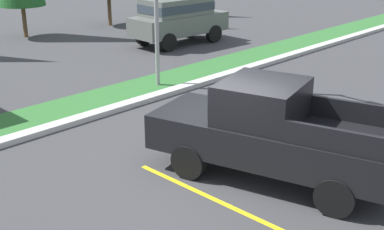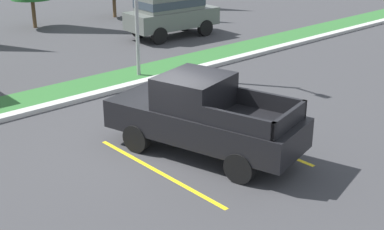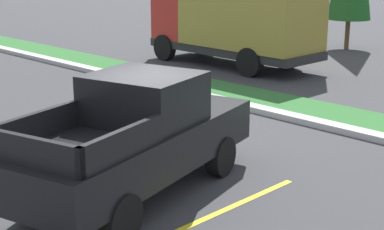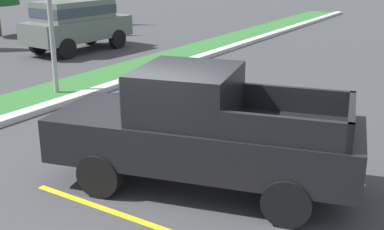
% 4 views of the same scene
% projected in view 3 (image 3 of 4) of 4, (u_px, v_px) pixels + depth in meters
% --- Properties ---
extents(ground_plane, '(120.00, 120.00, 0.00)m').
position_uv_depth(ground_plane, '(148.00, 173.00, 11.24)').
color(ground_plane, '#38383A').
extents(parking_line_near, '(0.12, 4.80, 0.01)m').
position_uv_depth(parking_line_near, '(85.00, 171.00, 11.33)').
color(parking_line_near, yellow).
rests_on(parking_line_near, ground).
extents(parking_line_far, '(0.12, 4.80, 0.01)m').
position_uv_depth(parking_line_far, '(199.00, 221.00, 9.22)').
color(parking_line_far, yellow).
rests_on(parking_line_far, ground).
extents(curb_strip, '(56.00, 0.40, 0.15)m').
position_uv_depth(curb_strip, '(300.00, 119.00, 14.62)').
color(curb_strip, '#B2B2AD').
rests_on(curb_strip, ground).
extents(grass_median, '(56.00, 1.80, 0.06)m').
position_uv_depth(grass_median, '(324.00, 112.00, 15.38)').
color(grass_median, '#2D662D').
rests_on(grass_median, ground).
extents(pickup_truck_main, '(3.15, 5.53, 2.10)m').
position_uv_depth(pickup_truck_main, '(137.00, 137.00, 10.04)').
color(pickup_truck_main, black).
rests_on(pickup_truck_main, ground).
extents(cargo_truck_distant, '(6.85, 2.61, 3.40)m').
position_uv_depth(cargo_truck_distant, '(236.00, 16.00, 21.34)').
color(cargo_truck_distant, black).
rests_on(cargo_truck_distant, ground).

